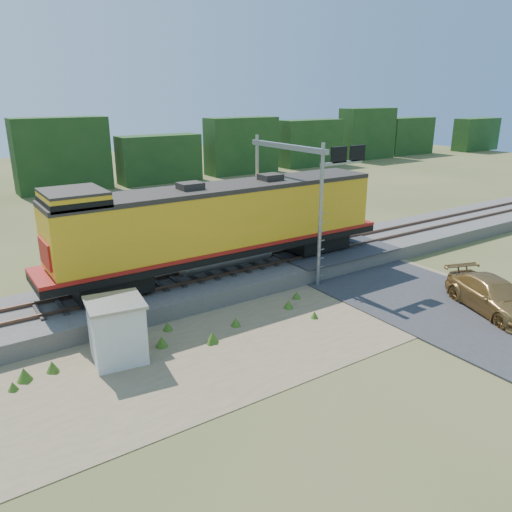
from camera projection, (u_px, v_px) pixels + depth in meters
ground at (296, 328)px, 21.15m from camera, size 140.00×140.00×0.00m
ballast at (224, 278)px, 25.76m from camera, size 70.00×5.00×0.80m
rails at (224, 269)px, 25.61m from camera, size 70.00×1.54×0.16m
dirt_shoulder at (250, 335)px, 20.48m from camera, size 26.00×8.00×0.03m
road at (395, 287)px, 25.42m from camera, size 7.00×66.00×0.86m
tree_line_north at (62, 160)px, 50.15m from camera, size 130.00×3.00×6.50m
weed_clumps at (223, 350)px, 19.37m from camera, size 15.00×6.20×0.56m
locomotive at (220, 224)px, 24.78m from camera, size 18.42×2.81×4.75m
shed at (117, 330)px, 18.28m from camera, size 2.26×2.26×2.37m
signal_gantry at (300, 175)px, 25.95m from camera, size 2.87×6.20×7.24m
car at (494, 296)px, 22.51m from camera, size 3.73×5.62×1.51m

